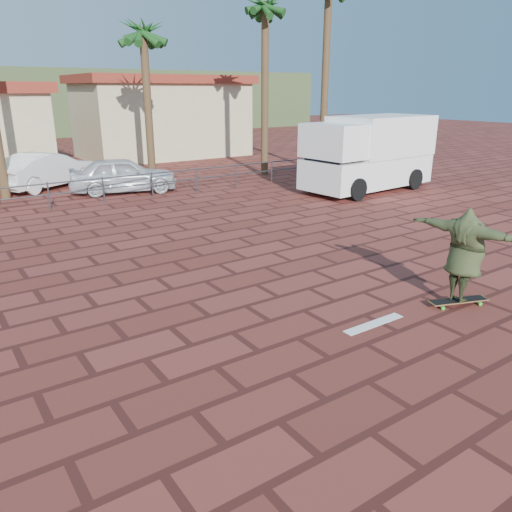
{
  "coord_description": "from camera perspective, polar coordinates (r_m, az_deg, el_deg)",
  "views": [
    {
      "loc": [
        -5.9,
        -6.9,
        4.16
      ],
      "look_at": [
        -0.2,
        1.38,
        0.8
      ],
      "focal_mm": 35.0,
      "sensor_mm": 36.0,
      "label": 1
    }
  ],
  "objects": [
    {
      "name": "ground",
      "position": [
        9.98,
        5.49,
        -6.23
      ],
      "size": [
        120.0,
        120.0,
        0.0
      ],
      "primitive_type": "plane",
      "color": "maroon",
      "rests_on": "ground"
    },
    {
      "name": "paint_stripe",
      "position": [
        9.66,
        13.32,
        -7.54
      ],
      "size": [
        1.4,
        0.22,
        0.01
      ],
      "primitive_type": "cube",
      "color": "white",
      "rests_on": "ground"
    },
    {
      "name": "guardrail",
      "position": [
        20.1,
        -17.08,
        7.72
      ],
      "size": [
        24.06,
        0.06,
        1.0
      ],
      "color": "#47494F",
      "rests_on": "ground"
    },
    {
      "name": "palm_center",
      "position": [
        24.39,
        -12.76,
        23.26
      ],
      "size": [
        2.4,
        2.4,
        7.75
      ],
      "color": "brown",
      "rests_on": "ground"
    },
    {
      "name": "palm_right",
      "position": [
        25.89,
        1.07,
        26.09
      ],
      "size": [
        2.4,
        2.4,
        9.05
      ],
      "color": "brown",
      "rests_on": "ground"
    },
    {
      "name": "building_east",
      "position": [
        33.92,
        -10.68,
        15.45
      ],
      "size": [
        10.6,
        6.6,
        5.0
      ],
      "color": "beige",
      "rests_on": "ground"
    },
    {
      "name": "longboard",
      "position": [
        10.93,
        22.12,
        -4.76
      ],
      "size": [
        1.26,
        0.69,
        0.12
      ],
      "rotation": [
        0.0,
        0.0,
        -0.36
      ],
      "color": "olive",
      "rests_on": "ground"
    },
    {
      "name": "skateboarder",
      "position": [
        10.6,
        22.75,
        0.08
      ],
      "size": [
        0.8,
        2.38,
        1.9
      ],
      "primitive_type": "imported",
      "rotation": [
        0.0,
        0.0,
        1.64
      ],
      "color": "#343D21",
      "rests_on": "longboard"
    },
    {
      "name": "campervan",
      "position": [
        22.22,
        12.8,
        11.52
      ],
      "size": [
        6.15,
        2.98,
        3.1
      ],
      "rotation": [
        0.0,
        0.0,
        0.07
      ],
      "color": "white",
      "rests_on": "ground"
    },
    {
      "name": "car_silver",
      "position": [
        22.0,
        -14.92,
        8.96
      ],
      "size": [
        4.7,
        2.88,
        1.5
      ],
      "primitive_type": "imported",
      "rotation": [
        0.0,
        0.0,
        1.3
      ],
      "color": "silver",
      "rests_on": "ground"
    },
    {
      "name": "car_white",
      "position": [
        24.14,
        -22.76,
        9.05
      ],
      "size": [
        4.96,
        3.81,
        1.57
      ],
      "primitive_type": "imported",
      "rotation": [
        0.0,
        0.0,
        2.09
      ],
      "color": "white",
      "rests_on": "ground"
    },
    {
      "name": "street_sign",
      "position": [
        23.0,
        7.88,
        11.54
      ],
      "size": [
        0.42,
        0.08,
        2.06
      ],
      "rotation": [
        0.0,
        0.0,
        0.1
      ],
      "color": "gray",
      "rests_on": "ground"
    }
  ]
}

